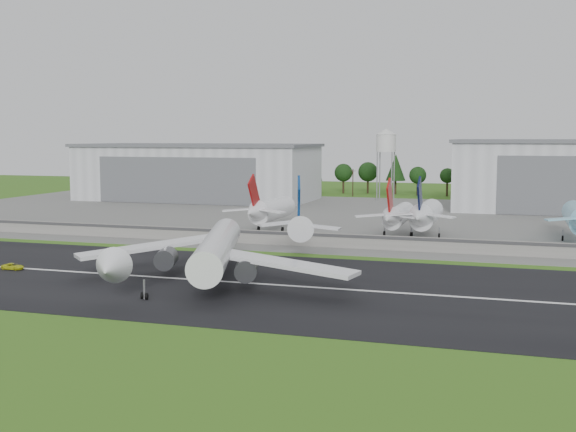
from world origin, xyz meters
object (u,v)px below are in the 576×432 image
(parked_jet_red_b, at_px, (397,215))
(parked_jet_navy, at_px, (425,215))
(ground_vehicle, at_px, (13,266))
(main_airliner, at_px, (216,255))
(parked_jet_red_a, at_px, (269,210))

(parked_jet_red_b, relative_size, parked_jet_navy, 1.00)
(ground_vehicle, relative_size, parked_jet_red_b, 0.14)
(main_airliner, distance_m, ground_vehicle, 43.24)
(main_airliner, height_order, parked_jet_red_a, main_airliner)
(parked_jet_red_a, relative_size, parked_jet_navy, 1.00)
(parked_jet_red_b, bearing_deg, parked_jet_red_a, 179.91)
(parked_jet_navy, bearing_deg, main_airliner, -113.79)
(main_airliner, bearing_deg, ground_vehicle, -16.21)
(main_airliner, height_order, ground_vehicle, main_airliner)
(parked_jet_red_a, distance_m, parked_jet_navy, 42.52)
(parked_jet_red_b, height_order, parked_jet_navy, parked_jet_navy)
(ground_vehicle, bearing_deg, main_airliner, -89.44)
(parked_jet_navy, bearing_deg, parked_jet_red_a, -179.97)
(ground_vehicle, relative_size, parked_jet_navy, 0.14)
(parked_jet_red_a, relative_size, parked_jet_red_b, 1.00)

